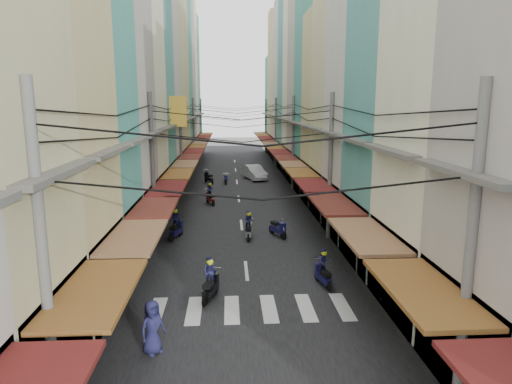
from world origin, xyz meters
name	(u,v)px	position (x,y,z in m)	size (l,w,h in m)	color
ground	(245,257)	(0.00, 0.00, 0.00)	(160.00, 160.00, 0.00)	slate
road	(237,186)	(0.00, 20.00, 0.01)	(10.00, 80.00, 0.02)	black
sidewalk_left	(167,186)	(-6.50, 20.00, 0.03)	(3.00, 80.00, 0.06)	slate
sidewalk_right	(306,185)	(6.50, 20.00, 0.03)	(3.00, 80.00, 0.06)	slate
crosswalk	(250,309)	(0.00, -6.00, 0.03)	(7.55, 2.40, 0.01)	silver
building_row_left	(139,76)	(-7.92, 16.56, 9.78)	(7.80, 67.67, 23.70)	beige
building_row_right	(333,81)	(7.92, 16.45, 9.41)	(7.80, 68.98, 22.59)	teal
utility_poles	(238,116)	(0.00, 15.01, 6.59)	(10.20, 66.13, 8.20)	slate
white_car	(254,179)	(1.78, 23.49, 0.00)	(5.00, 1.96, 1.77)	silver
bicycle	(380,248)	(7.28, 0.96, 0.00)	(0.64, 1.71, 1.17)	black
moving_scooters	(226,219)	(-0.96, 5.64, 0.52)	(7.48, 28.24, 1.82)	black
parked_scooters	(339,271)	(3.95, -3.47, 0.48)	(13.48, 11.63, 1.00)	black
pedestrians	(162,238)	(-4.11, 0.09, 1.04)	(13.86, 22.18, 2.17)	#28202A
market_umbrella	(413,261)	(5.88, -6.56, 1.98)	(2.14, 2.14, 2.25)	#B2B2B7
traffic_sign	(358,231)	(4.95, -2.65, 2.02)	(0.10, 0.61, 2.80)	slate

